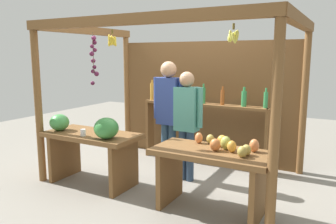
% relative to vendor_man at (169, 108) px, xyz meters
% --- Properties ---
extents(ground_plane, '(12.00, 12.00, 0.00)m').
position_rel_vendor_man_xyz_m(ground_plane, '(0.09, 0.02, -1.02)').
color(ground_plane, gray).
rests_on(ground_plane, ground).
extents(market_stall, '(3.30, 2.19, 2.22)m').
position_rel_vendor_man_xyz_m(market_stall, '(0.09, 0.50, 0.29)').
color(market_stall, brown).
rests_on(market_stall, ground).
extents(fruit_counter_left, '(1.34, 0.64, 0.99)m').
position_rel_vendor_man_xyz_m(fruit_counter_left, '(-0.77, -0.79, -0.39)').
color(fruit_counter_left, brown).
rests_on(fruit_counter_left, ground).
extents(fruit_counter_right, '(1.34, 0.64, 0.87)m').
position_rel_vendor_man_xyz_m(fruit_counter_right, '(0.98, -0.74, -0.46)').
color(fruit_counter_right, brown).
rests_on(fruit_counter_right, ground).
extents(bottle_shelf_unit, '(2.12, 0.22, 1.35)m').
position_rel_vendor_man_xyz_m(bottle_shelf_unit, '(0.19, 0.80, -0.21)').
color(bottle_shelf_unit, brown).
rests_on(bottle_shelf_unit, ground).
extents(vendor_man, '(0.48, 0.23, 1.68)m').
position_rel_vendor_man_xyz_m(vendor_man, '(0.00, 0.00, 0.00)').
color(vendor_man, '#2F4C68').
rests_on(vendor_man, ground).
extents(vendor_woman, '(0.48, 0.21, 1.55)m').
position_rel_vendor_man_xyz_m(vendor_woman, '(0.29, -0.01, -0.09)').
color(vendor_woman, navy).
rests_on(vendor_woman, ground).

